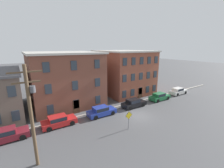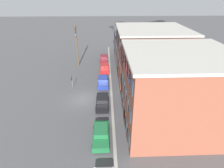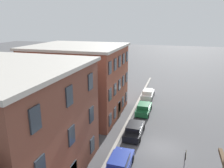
# 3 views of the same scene
# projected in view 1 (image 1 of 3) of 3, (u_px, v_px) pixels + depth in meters

# --- Properties ---
(ground_plane) EXTENTS (200.00, 200.00, 0.00)m
(ground_plane) POSITION_uv_depth(u_px,v_px,m) (138.00, 116.00, 22.90)
(ground_plane) COLOR #4C4C4F
(kerb_strip) EXTENTS (56.00, 0.36, 0.16)m
(kerb_strip) POSITION_uv_depth(u_px,v_px,m) (121.00, 106.00, 26.56)
(kerb_strip) COLOR #9E998E
(kerb_strip) RESTS_ON ground_plane
(apartment_midblock) EXTENTS (11.95, 12.16, 9.38)m
(apartment_midblock) POSITION_uv_depth(u_px,v_px,m) (64.00, 78.00, 27.45)
(apartment_midblock) COLOR brown
(apartment_midblock) RESTS_ON ground_plane
(apartment_far) EXTENTS (10.73, 11.90, 9.47)m
(apartment_far) POSITION_uv_depth(u_px,v_px,m) (124.00, 71.00, 34.41)
(apartment_far) COLOR brown
(apartment_far) RESTS_ON ground_plane
(car_maroon) EXTENTS (4.40, 1.92, 1.43)m
(car_maroon) POSITION_uv_depth(u_px,v_px,m) (6.00, 135.00, 16.60)
(car_maroon) COLOR maroon
(car_maroon) RESTS_ON ground_plane
(car_red) EXTENTS (4.40, 1.92, 1.43)m
(car_red) POSITION_uv_depth(u_px,v_px,m) (59.00, 121.00, 19.75)
(car_red) COLOR #B21E1E
(car_red) RESTS_ON ground_plane
(car_blue) EXTENTS (4.40, 1.92, 1.43)m
(car_blue) POSITION_uv_depth(u_px,v_px,m) (101.00, 111.00, 22.81)
(car_blue) COLOR #233899
(car_blue) RESTS_ON ground_plane
(car_black) EXTENTS (4.40, 1.92, 1.43)m
(car_black) POSITION_uv_depth(u_px,v_px,m) (134.00, 103.00, 26.12)
(car_black) COLOR black
(car_black) RESTS_ON ground_plane
(car_green) EXTENTS (4.40, 1.92, 1.43)m
(car_green) POSITION_uv_depth(u_px,v_px,m) (159.00, 96.00, 29.53)
(car_green) COLOR #1E6638
(car_green) RESTS_ON ground_plane
(car_white) EXTENTS (4.40, 1.92, 1.43)m
(car_white) POSITION_uv_depth(u_px,v_px,m) (178.00, 91.00, 33.22)
(car_white) COLOR silver
(car_white) RESTS_ON ground_plane
(caution_sign) EXTENTS (1.05, 0.08, 2.42)m
(caution_sign) POSITION_uv_depth(u_px,v_px,m) (129.00, 117.00, 18.78)
(caution_sign) COLOR slate
(caution_sign) RESTS_ON ground_plane
(utility_pole) EXTENTS (2.40, 0.44, 8.94)m
(utility_pole) POSITION_uv_depth(u_px,v_px,m) (31.00, 112.00, 12.17)
(utility_pole) COLOR brown
(utility_pole) RESTS_ON ground_plane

